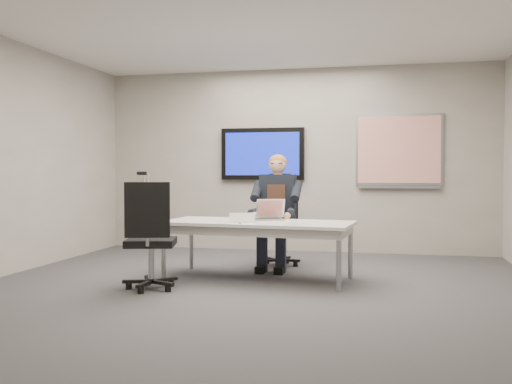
% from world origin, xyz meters
% --- Properties ---
extents(floor, '(6.00, 6.00, 0.02)m').
position_xyz_m(floor, '(0.00, 0.00, 0.00)').
color(floor, '#3A3A3C').
rests_on(floor, ground).
extents(ceiling, '(6.00, 6.00, 0.02)m').
position_xyz_m(ceiling, '(0.00, 0.00, 2.80)').
color(ceiling, silver).
rests_on(ceiling, wall_back).
extents(wall_back, '(6.00, 0.02, 2.80)m').
position_xyz_m(wall_back, '(0.00, 3.00, 1.40)').
color(wall_back, gray).
rests_on(wall_back, ground).
extents(wall_front, '(6.00, 0.02, 2.80)m').
position_xyz_m(wall_front, '(0.00, -3.00, 1.40)').
color(wall_front, gray).
rests_on(wall_front, ground).
extents(conference_table, '(2.22, 1.10, 0.66)m').
position_xyz_m(conference_table, '(-0.06, 0.61, 0.58)').
color(conference_table, silver).
rests_on(conference_table, ground).
extents(tv_display, '(1.30, 0.09, 0.80)m').
position_xyz_m(tv_display, '(-0.50, 2.95, 1.50)').
color(tv_display, black).
rests_on(tv_display, wall_back).
extents(whiteboard, '(1.25, 0.08, 1.10)m').
position_xyz_m(whiteboard, '(1.55, 2.97, 1.53)').
color(whiteboard, '#92959A').
rests_on(whiteboard, wall_back).
extents(office_chair_far, '(0.53, 0.53, 1.07)m').
position_xyz_m(office_chair_far, '(0.01, 1.61, 0.33)').
color(office_chair_far, black).
rests_on(office_chair_far, ground).
extents(office_chair_near, '(0.65, 0.65, 1.12)m').
position_xyz_m(office_chair_near, '(-1.01, -0.23, 0.35)').
color(office_chair_near, black).
rests_on(office_chair_near, ground).
extents(seated_person, '(0.45, 0.77, 1.45)m').
position_xyz_m(seated_person, '(0.01, 1.34, 0.58)').
color(seated_person, '#1C212F').
rests_on(seated_person, office_chair_far).
extents(crutch, '(0.29, 0.50, 1.28)m').
position_xyz_m(crutch, '(-2.41, 2.82, 0.63)').
color(crutch, '#B2B4BA').
rests_on(crutch, ground).
extents(laptop, '(0.40, 0.43, 0.24)m').
position_xyz_m(laptop, '(0.02, 0.85, 0.72)').
color(laptop, '#A7A8AA').
rests_on(laptop, conference_table).
extents(name_tent, '(0.28, 0.15, 0.11)m').
position_xyz_m(name_tent, '(-0.20, 0.42, 0.71)').
color(name_tent, white).
rests_on(name_tent, conference_table).
extents(pen, '(0.05, 0.12, 0.01)m').
position_xyz_m(pen, '(-0.19, 0.28, 0.67)').
color(pen, black).
rests_on(pen, conference_table).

